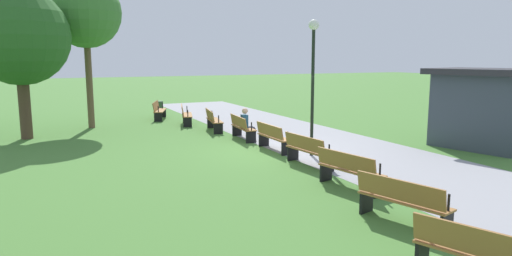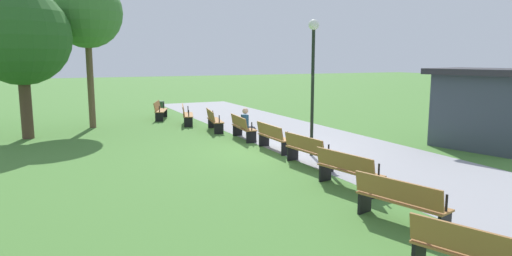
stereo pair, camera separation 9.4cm
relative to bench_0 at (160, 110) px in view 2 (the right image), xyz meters
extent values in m
plane|color=#477A33|center=(9.14, 1.71, -0.47)|extent=(120.00, 120.00, 0.00)
cube|color=#939399|center=(9.14, 3.90, -0.47)|extent=(32.95, 4.55, 0.01)
cube|color=#996633|center=(0.02, 0.06, -0.02)|extent=(1.80, 1.03, 0.04)
cube|color=#996633|center=(-0.05, -0.12, 0.22)|extent=(1.69, 0.72, 0.40)
cube|color=black|center=(-0.74, 0.35, -0.26)|extent=(0.19, 0.37, 0.43)
cylinder|color=black|center=(-0.74, 0.37, 0.14)|extent=(0.06, 0.06, 0.30)
cube|color=black|center=(0.79, -0.22, -0.26)|extent=(0.19, 0.37, 0.43)
cylinder|color=black|center=(0.80, -0.20, 0.14)|extent=(0.06, 0.06, 0.30)
cube|color=#996633|center=(2.24, 0.78, -0.02)|extent=(1.82, 0.89, 0.04)
cube|color=#996633|center=(2.18, 0.59, 0.22)|extent=(1.73, 0.57, 0.40)
cube|color=black|center=(1.45, 1.00, -0.26)|extent=(0.16, 0.38, 0.43)
cylinder|color=black|center=(1.45, 1.02, 0.14)|extent=(0.05, 0.05, 0.30)
cube|color=black|center=(3.03, 0.56, -0.26)|extent=(0.16, 0.38, 0.43)
cylinder|color=black|center=(3.03, 0.58, 0.14)|extent=(0.05, 0.05, 0.30)
cube|color=#996633|center=(4.51, 1.30, -0.02)|extent=(1.81, 0.75, 0.04)
cube|color=#996633|center=(4.47, 1.10, 0.22)|extent=(1.75, 0.42, 0.40)
cube|color=black|center=(3.70, 1.44, -0.26)|extent=(0.13, 0.38, 0.43)
cylinder|color=black|center=(3.70, 1.46, 0.14)|extent=(0.05, 0.05, 0.30)
cube|color=black|center=(5.31, 1.15, -0.26)|extent=(0.13, 0.38, 0.43)
cylinder|color=black|center=(5.32, 1.17, 0.14)|extent=(0.05, 0.05, 0.30)
cube|color=#996633|center=(6.81, 1.61, -0.02)|extent=(1.79, 0.60, 0.04)
cube|color=#996633|center=(6.79, 1.41, 0.22)|extent=(1.76, 0.26, 0.40)
cube|color=black|center=(5.99, 1.68, -0.26)|extent=(0.09, 0.38, 0.43)
cylinder|color=black|center=(6.00, 1.70, 0.14)|extent=(0.05, 0.05, 0.30)
cube|color=black|center=(7.63, 1.53, -0.26)|extent=(0.09, 0.38, 0.43)
cylinder|color=black|center=(7.63, 1.55, 0.14)|extent=(0.05, 0.05, 0.30)
cube|color=#996633|center=(9.14, 1.71, -0.02)|extent=(1.76, 0.44, 0.04)
cube|color=#996633|center=(9.14, 1.51, 0.22)|extent=(1.76, 0.10, 0.40)
cube|color=black|center=(8.31, 1.71, -0.26)|extent=(0.06, 0.37, 0.43)
cylinder|color=black|center=(8.31, 1.73, 0.14)|extent=(0.04, 0.04, 0.30)
cube|color=black|center=(9.96, 1.71, -0.26)|extent=(0.06, 0.37, 0.43)
cylinder|color=black|center=(9.96, 1.73, 0.14)|extent=(0.04, 0.04, 0.30)
cube|color=#996633|center=(11.46, 1.61, -0.02)|extent=(1.79, 0.60, 0.04)
cube|color=#996633|center=(11.48, 1.41, 0.22)|extent=(1.76, 0.26, 0.40)
cube|color=black|center=(10.64, 1.53, -0.26)|extent=(0.09, 0.38, 0.43)
cylinder|color=black|center=(10.64, 1.55, 0.14)|extent=(0.05, 0.05, 0.30)
cube|color=black|center=(12.28, 1.68, -0.26)|extent=(0.09, 0.38, 0.43)
cylinder|color=black|center=(12.28, 1.70, 0.14)|extent=(0.05, 0.05, 0.30)
cube|color=#996633|center=(13.77, 1.30, -0.02)|extent=(1.81, 0.75, 0.04)
cube|color=#996633|center=(13.80, 1.10, 0.22)|extent=(1.75, 0.42, 0.40)
cube|color=black|center=(12.96, 1.15, -0.26)|extent=(0.13, 0.38, 0.43)
cylinder|color=black|center=(12.95, 1.17, 0.14)|extent=(0.05, 0.05, 0.30)
cube|color=black|center=(14.57, 1.44, -0.26)|extent=(0.13, 0.38, 0.43)
cylinder|color=black|center=(14.57, 1.46, 0.14)|extent=(0.05, 0.05, 0.30)
cube|color=#996633|center=(16.03, 0.78, -0.02)|extent=(1.82, 0.89, 0.04)
cube|color=#996633|center=(16.09, 0.59, 0.22)|extent=(1.73, 0.57, 0.40)
cube|color=black|center=(15.24, 0.56, -0.26)|extent=(0.16, 0.38, 0.43)
cylinder|color=black|center=(15.24, 0.58, 0.14)|extent=(0.05, 0.05, 0.30)
cube|color=black|center=(16.83, 1.00, -0.26)|extent=(0.16, 0.38, 0.43)
cylinder|color=black|center=(16.82, 1.02, 0.14)|extent=(0.05, 0.05, 0.30)
cube|color=#996633|center=(18.25, 0.06, -0.02)|extent=(1.80, 1.03, 0.04)
cube|color=#996633|center=(18.32, -0.12, 0.22)|extent=(1.69, 0.72, 0.40)
cube|color=black|center=(17.48, -0.22, -0.26)|extent=(0.19, 0.37, 0.43)
cylinder|color=black|center=(17.47, -0.20, 0.14)|extent=(0.06, 0.06, 0.30)
cube|color=navy|center=(6.96, 1.57, 0.23)|extent=(0.34, 0.23, 0.50)
sphere|color=tan|center=(6.96, 1.59, 0.62)|extent=(0.22, 0.22, 0.22)
cylinder|color=#23232D|center=(6.89, 1.76, -0.04)|extent=(0.16, 0.37, 0.13)
cylinder|color=#23232D|center=(6.90, 1.94, -0.26)|extent=(0.12, 0.12, 0.43)
cylinder|color=#23232D|center=(7.07, 1.75, -0.04)|extent=(0.16, 0.37, 0.13)
cylinder|color=#23232D|center=(7.08, 1.93, -0.26)|extent=(0.12, 0.12, 0.43)
cylinder|color=brown|center=(1.39, -3.29, 1.50)|extent=(0.27, 0.27, 3.95)
sphere|color=#3D7533|center=(1.39, -3.29, 4.45)|extent=(2.99, 2.99, 2.99)
cylinder|color=#4C3828|center=(3.18, -5.77, 0.85)|extent=(0.42, 0.42, 2.64)
sphere|color=#285B23|center=(3.18, -5.77, 3.34)|extent=(3.59, 3.59, 3.59)
cylinder|color=black|center=(10.30, 2.40, 1.47)|extent=(0.10, 0.10, 3.88)
sphere|color=white|center=(10.30, 2.40, 3.55)|extent=(0.32, 0.32, 0.32)
cylinder|color=#2D512D|center=(-1.47, 0.36, -0.09)|extent=(0.43, 0.43, 0.77)
cube|color=#38424C|center=(11.70, 8.33, 0.77)|extent=(3.21, 2.71, 2.48)
cube|color=#28282D|center=(11.70, 8.33, 2.11)|extent=(3.82, 3.31, 0.20)
camera|label=1|loc=(22.05, -5.07, 2.58)|focal=31.52mm
camera|label=2|loc=(22.09, -4.99, 2.58)|focal=31.52mm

